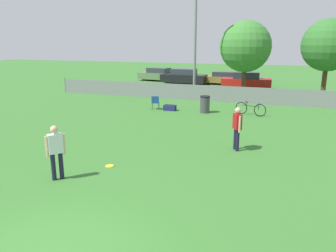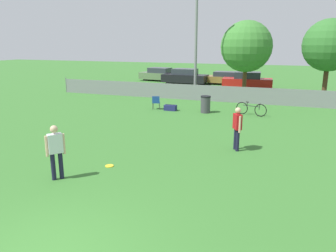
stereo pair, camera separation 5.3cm
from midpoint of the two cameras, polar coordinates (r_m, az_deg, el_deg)
fence_backline at (r=22.82m, az=10.04°, el=5.49°), size 26.58×0.07×1.21m
light_pole at (r=24.61m, az=4.73°, el=17.38°), size 0.90×0.36×9.07m
tree_near_pole at (r=26.43m, az=13.27°, el=13.31°), size 3.91×3.91×5.64m
tree_far_right at (r=25.25m, az=26.07°, el=12.50°), size 3.53×3.53×5.57m
player_receiver_white at (r=10.11m, az=-19.10°, el=-3.75°), size 0.43×0.46×1.65m
player_defender_red at (r=12.45m, az=11.83°, el=0.07°), size 0.39×0.50×1.65m
frisbee_disc at (r=11.02m, az=-10.28°, el=-6.86°), size 0.28×0.28×0.03m
folding_chair_sideline at (r=19.99m, az=-2.28°, el=4.25°), size 0.55×0.56×0.83m
bicycle_sideline at (r=18.92m, az=14.10°, el=2.91°), size 1.74×0.61×0.75m
trash_bin at (r=19.13m, az=6.37°, el=3.79°), size 0.58×0.58×0.99m
gear_bag_sideline at (r=19.72m, az=0.24°, el=3.20°), size 0.73×0.40×0.35m
parked_car_olive at (r=35.44m, az=-1.67°, el=8.94°), size 4.48×2.27×1.40m
parked_car_dark at (r=32.65m, az=2.72°, el=8.57°), size 4.44×1.90×1.51m
parked_car_tan at (r=32.73m, az=9.88°, el=8.21°), size 4.42×1.83×1.25m
parked_car_red at (r=29.82m, az=13.41°, el=7.65°), size 4.36×2.10×1.50m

